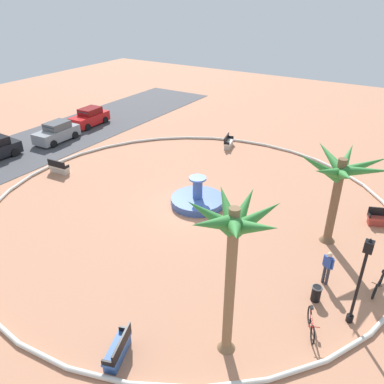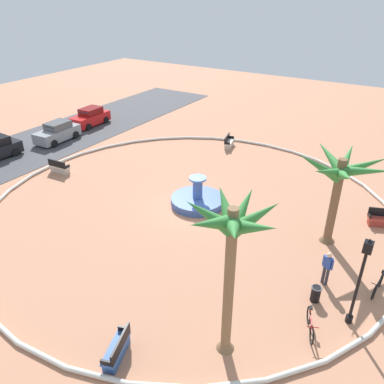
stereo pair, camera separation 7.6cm
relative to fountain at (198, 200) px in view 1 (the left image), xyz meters
name	(u,v)px [view 1 (the left image)]	position (x,y,z in m)	size (l,w,h in m)	color
ground_plane	(190,207)	(-0.61, 0.19, -0.28)	(80.00, 80.00, 0.00)	tan
plaza_curb	(190,206)	(-0.61, 0.19, -0.18)	(24.18, 24.18, 0.20)	silver
street_asphalt	(17,153)	(-0.61, 16.68, -0.27)	(48.00, 8.00, 0.03)	#424247
fountain	(198,200)	(0.00, 0.00, 0.00)	(3.27, 3.27, 1.83)	#38569E
palm_tree_near_fountain	(233,238)	(-8.59, -6.45, 4.69)	(3.25, 3.28, 6.31)	brown
palm_tree_by_curb	(340,175)	(0.34, -7.84, 3.54)	(4.47, 4.47, 4.96)	brown
bench_east	(382,220)	(3.46, -10.02, 0.06)	(1.05, 1.67, 1.00)	#B73D33
bench_west	(228,143)	(9.55, 2.76, 0.06)	(1.67, 0.87, 1.00)	beige
bench_north	(118,351)	(-11.02, -3.33, 0.06)	(1.68, 0.98, 1.00)	#335BA8
bench_southeast	(59,168)	(-1.39, 10.80, 0.06)	(0.61, 1.63, 1.00)	beige
lamppost	(361,275)	(-4.82, -10.05, 2.09)	(0.32, 0.32, 4.05)	black
trash_bin	(316,293)	(-4.38, -8.55, 0.10)	(0.46, 0.46, 0.73)	black
bicycle_red_frame	(378,285)	(-2.43, -10.70, 0.10)	(1.71, 0.44, 0.94)	black
bicycle_by_lamppost	(311,324)	(-6.17, -8.86, 0.10)	(1.61, 0.75, 0.94)	black
person_cyclist_helmet	(328,266)	(-3.09, -8.59, 0.67)	(0.30, 0.50, 1.70)	#33333D
parked_car_second	(57,133)	(2.96, 15.97, 0.50)	(4.08, 2.07, 1.67)	gray
parked_car_third	(90,117)	(7.57, 16.70, 0.50)	(4.08, 2.07, 1.67)	red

